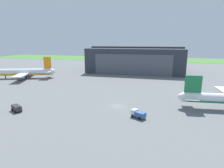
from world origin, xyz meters
name	(u,v)px	position (x,y,z in m)	size (l,w,h in m)	color
ground_plane	(117,106)	(0.00, 0.00, 0.00)	(440.00, 440.00, 0.00)	slate
grass_field_strip	(148,60)	(0.00, 184.25, 0.04)	(440.00, 56.00, 0.08)	#458234
maintenance_hangar	(136,60)	(-3.92, 85.22, 9.18)	(70.54, 39.72, 19.27)	#2D333D
airliner_far_right	(24,72)	(-69.48, 37.95, 3.91)	(36.78, 32.13, 13.61)	silver
stair_truck	(138,114)	(8.57, -8.87, 1.28)	(5.03, 4.19, 2.37)	silver
fuel_bowser	(16,108)	(-32.34, -13.34, 1.21)	(4.75, 3.83, 2.07)	#2D2D33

